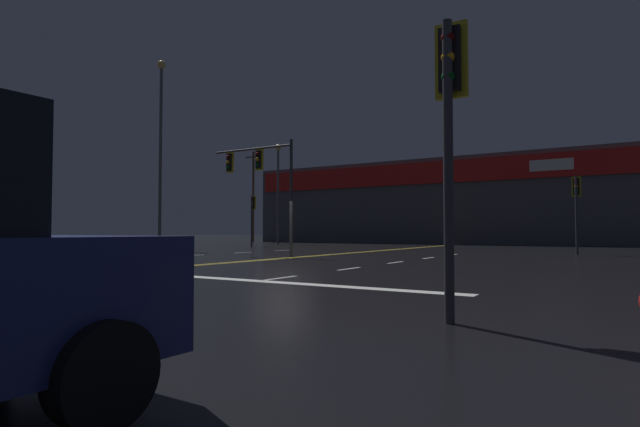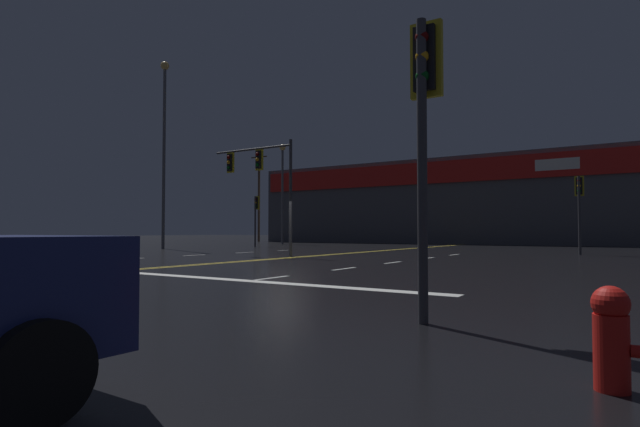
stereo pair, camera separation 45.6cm
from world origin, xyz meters
The scene contains 11 objects.
ground_plane centered at (0.00, 0.00, 0.00)m, with size 200.00×200.00×0.00m, color black.
road_markings centered at (1.02, -1.59, 0.00)m, with size 15.37×60.00×0.01m.
traffic_signal_median centered at (-2.29, 1.25, 4.06)m, with size 4.63×0.36×5.32m.
traffic_signal_corner_northeast centered at (10.38, 10.54, 2.85)m, with size 0.42×0.36×3.88m.
traffic_signal_corner_southeast centered at (10.54, -10.85, 2.85)m, with size 0.42×0.36×3.87m.
traffic_signal_corner_northwest centered at (-11.00, 11.51, 2.76)m, with size 0.42×0.36×3.76m.
streetlight_near_right centered at (-13.89, 18.56, 5.74)m, with size 0.56×0.56×8.93m.
streetlight_median_approach centered at (-13.45, 5.03, 7.63)m, with size 0.56×0.56×12.40m.
fire_hydrant centered at (12.64, -12.71, 0.40)m, with size 0.35×0.26×0.76m.
building_backdrop centered at (0.00, 30.98, 3.89)m, with size 42.83×10.23×7.76m.
utility_pole_row centered at (-0.33, 26.64, 5.33)m, with size 47.66×0.26×10.37m.
Camera 2 is at (12.83, -16.91, 1.15)m, focal length 28.00 mm.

